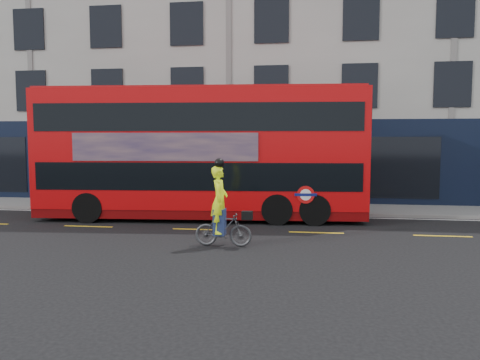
# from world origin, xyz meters

# --- Properties ---
(ground) EXTENTS (120.00, 120.00, 0.00)m
(ground) POSITION_xyz_m (0.00, 0.00, 0.00)
(ground) COLOR black
(ground) RESTS_ON ground
(pavement) EXTENTS (60.00, 3.00, 0.12)m
(pavement) POSITION_xyz_m (0.00, 6.50, 0.06)
(pavement) COLOR slate
(pavement) RESTS_ON ground
(kerb) EXTENTS (60.00, 0.12, 0.13)m
(kerb) POSITION_xyz_m (0.00, 5.00, 0.07)
(kerb) COLOR slate
(kerb) RESTS_ON ground
(building_terrace) EXTENTS (50.00, 10.07, 15.00)m
(building_terrace) POSITION_xyz_m (0.00, 12.94, 7.49)
(building_terrace) COLOR #AEADA4
(building_terrace) RESTS_ON ground
(road_edge_line) EXTENTS (58.00, 0.10, 0.01)m
(road_edge_line) POSITION_xyz_m (0.00, 4.70, 0.00)
(road_edge_line) COLOR silver
(road_edge_line) RESTS_ON ground
(lane_dashes) EXTENTS (58.00, 0.12, 0.01)m
(lane_dashes) POSITION_xyz_m (0.00, 1.50, 0.00)
(lane_dashes) COLOR yellow
(lane_dashes) RESTS_ON ground
(bus) EXTENTS (12.62, 3.71, 5.02)m
(bus) POSITION_xyz_m (-0.35, 3.80, 2.58)
(bus) COLOR #C0070A
(bus) RESTS_ON ground
(cyclist) EXTENTS (1.68, 0.71, 2.55)m
(cyclist) POSITION_xyz_m (1.24, -0.85, 0.90)
(cyclist) COLOR #434447
(cyclist) RESTS_ON ground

